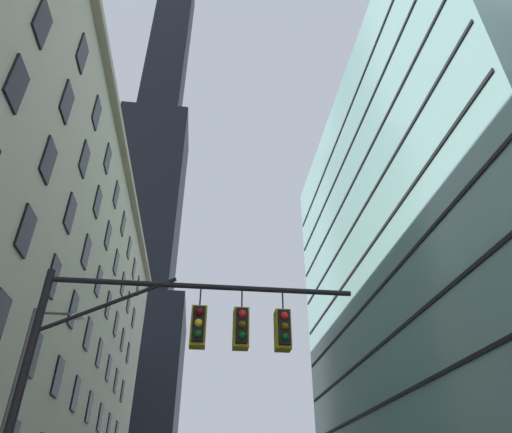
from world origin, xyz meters
The scene contains 4 objects.
dark_skyscraper centered at (-19.29, 92.43, 54.43)m, with size 25.56×25.56×185.20m.
glass_office_midrise centered at (20.40, 28.17, 20.74)m, with size 18.90×42.49×41.49m.
traffic_signal_mast centered at (-3.02, 5.18, 5.06)m, with size 8.13×0.63×6.74m.
street_lamppost centered at (-8.54, 10.93, 4.74)m, with size 1.92×0.32×7.80m.
Camera 1 is at (-2.56, -6.08, 1.75)m, focal length 31.79 mm.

